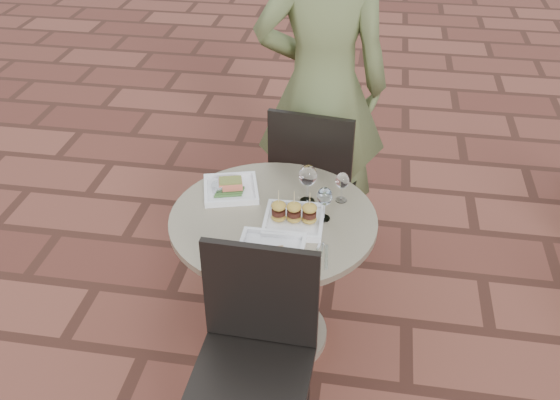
% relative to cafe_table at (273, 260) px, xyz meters
% --- Properties ---
extents(ground, '(60.00, 60.00, 0.00)m').
position_rel_cafe_table_xyz_m(ground, '(0.23, -0.23, -0.48)').
color(ground, brown).
rests_on(ground, ground).
extents(cafe_table, '(0.90, 0.90, 0.73)m').
position_rel_cafe_table_xyz_m(cafe_table, '(0.00, 0.00, 0.00)').
color(cafe_table, gray).
rests_on(cafe_table, ground).
extents(chair_far, '(0.49, 0.49, 0.93)m').
position_rel_cafe_table_xyz_m(chair_far, '(0.10, 0.69, 0.07)').
color(chair_far, black).
rests_on(chair_far, ground).
extents(chair_near, '(0.45, 0.45, 0.93)m').
position_rel_cafe_table_xyz_m(chair_near, '(0.03, -0.56, 0.07)').
color(chair_near, black).
rests_on(chair_near, ground).
extents(diner, '(0.75, 0.54, 1.92)m').
position_rel_cafe_table_xyz_m(diner, '(0.11, 0.83, 0.48)').
color(diner, '#515C32').
rests_on(diner, ground).
extents(plate_salmon, '(0.30, 0.30, 0.07)m').
position_rel_cafe_table_xyz_m(plate_salmon, '(-0.22, 0.16, 0.27)').
color(plate_salmon, white).
rests_on(plate_salmon, cafe_table).
extents(plate_sliders, '(0.26, 0.26, 0.16)m').
position_rel_cafe_table_xyz_m(plate_sliders, '(0.10, -0.03, 0.28)').
color(plate_sliders, white).
rests_on(plate_sliders, cafe_table).
extents(plate_tuna, '(0.26, 0.26, 0.03)m').
position_rel_cafe_table_xyz_m(plate_tuna, '(0.03, -0.26, 0.26)').
color(plate_tuna, white).
rests_on(plate_tuna, cafe_table).
extents(wine_glass_right, '(0.07, 0.07, 0.16)m').
position_rel_cafe_table_xyz_m(wine_glass_right, '(0.22, 0.02, 0.36)').
color(wine_glass_right, white).
rests_on(wine_glass_right, cafe_table).
extents(wine_glass_mid, '(0.08, 0.08, 0.19)m').
position_rel_cafe_table_xyz_m(wine_glass_mid, '(0.13, 0.14, 0.38)').
color(wine_glass_mid, white).
rests_on(wine_glass_mid, cafe_table).
extents(wine_glass_far, '(0.06, 0.06, 0.14)m').
position_rel_cafe_table_xyz_m(wine_glass_far, '(0.28, 0.17, 0.35)').
color(wine_glass_far, white).
rests_on(wine_glass_far, cafe_table).
extents(steel_ramekin, '(0.08, 0.08, 0.05)m').
position_rel_cafe_table_xyz_m(steel_ramekin, '(-0.27, 0.14, 0.27)').
color(steel_ramekin, silver).
rests_on(steel_ramekin, cafe_table).
extents(cutlery_set, '(0.08, 0.18, 0.00)m').
position_rel_cafe_table_xyz_m(cutlery_set, '(0.23, -0.24, 0.25)').
color(cutlery_set, silver).
rests_on(cutlery_set, cafe_table).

